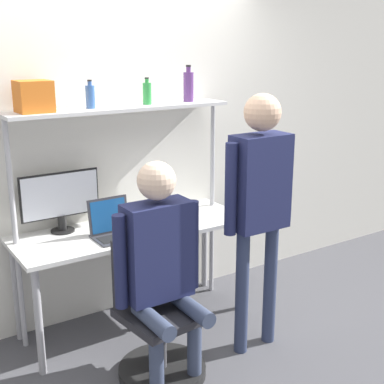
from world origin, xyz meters
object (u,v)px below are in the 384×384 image
laptop (112,226)px  cell_phone (147,231)px  person_standing (260,191)px  bottle_purple (188,86)px  person_seated (161,256)px  bottle_blue (90,96)px  office_chair (158,334)px  storage_box (34,96)px  monitor (60,198)px  bottle_green (147,93)px

laptop → cell_phone: (0.23, -0.06, -0.07)m
person_standing → bottle_purple: size_ratio=6.49×
person_standing → person_seated: bearing=175.8°
bottle_purple → bottle_blue: bearing=180.0°
cell_phone → bottle_blue: size_ratio=0.78×
office_chair → storage_box: storage_box is taller
cell_phone → bottle_purple: size_ratio=0.55×
monitor → office_chair: (0.29, -0.84, -0.74)m
office_chair → person_seated: person_seated is taller
laptop → cell_phone: 0.25m
office_chair → storage_box: (-0.44, 0.78, 1.45)m
office_chair → bottle_purple: size_ratio=3.32×
cell_phone → person_seated: bearing=-110.0°
cell_phone → person_standing: bearing=-48.9°
bottle_purple → person_standing: bearing=-91.1°
person_seated → person_standing: (0.72, -0.05, 0.31)m
cell_phone → person_standing: 0.87m
monitor → bottle_purple: size_ratio=2.08×
bottle_purple → office_chair: bearing=-133.3°
laptop → bottle_purple: bottle_purple is taller
laptop → bottle_green: 0.99m
office_chair → monitor: bearing=108.9°
person_seated → bottle_purple: (0.73, 0.83, 0.92)m
cell_phone → person_seated: size_ratio=0.11×
laptop → storage_box: 1.00m
person_standing → storage_box: bearing=142.8°
laptop → bottle_purple: size_ratio=1.08×
cell_phone → bottle_green: (0.18, 0.28, 0.93)m
laptop → cell_phone: bearing=-15.2°
cell_phone → office_chair: 0.74m
laptop → person_seated: person_seated is taller
storage_box → monitor: bearing=21.4°
bottle_green → bottle_purple: size_ratio=0.71×
person_seated → person_standing: size_ratio=0.80×
monitor → cell_phone: bearing=-34.9°
bottle_blue → person_standing: bearing=-48.7°
cell_phone → office_chair: bearing=-112.0°
person_standing → office_chair: bearing=172.4°
laptop → person_seated: 0.61m
person_standing → bottle_purple: 1.07m
storage_box → bottle_purple: bearing=0.0°
person_seated → bottle_green: bearing=65.4°
bottle_blue → storage_box: size_ratio=0.89×
cell_phone → bottle_green: size_ratio=0.78×
monitor → cell_phone: (0.49, -0.34, -0.24)m
office_chair → bottle_blue: 1.64m
monitor → storage_box: 0.73m
storage_box → laptop: bearing=-28.6°
office_chair → person_standing: bearing=-7.6°
laptop → storage_box: size_ratio=1.36×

